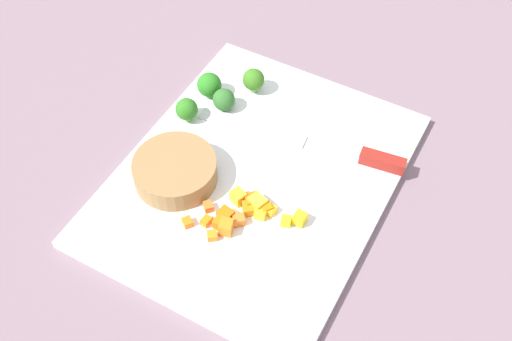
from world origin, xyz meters
TOP-DOWN VIEW (x-y plane):
  - ground_plane at (0.00, 0.00)m, footprint 4.00×4.00m
  - cutting_board at (0.00, 0.00)m, footprint 0.41×0.33m
  - prep_bowl at (0.05, -0.09)m, footprint 0.11×0.11m
  - chef_knife at (-0.08, 0.07)m, footprint 0.06×0.29m
  - carrot_dice_0 at (0.09, -0.00)m, footprint 0.02×0.01m
  - carrot_dice_1 at (0.11, -0.04)m, footprint 0.02×0.02m
  - carrot_dice_2 at (0.09, 0.01)m, footprint 0.02×0.02m
  - carrot_dice_3 at (0.09, -0.02)m, footprint 0.01×0.01m
  - carrot_dice_4 at (0.07, -0.03)m, footprint 0.02×0.02m
  - carrot_dice_5 at (0.05, 0.02)m, footprint 0.02×0.02m
  - carrot_dice_6 at (0.07, 0.02)m, footprint 0.02×0.02m
  - carrot_dice_7 at (0.08, -0.00)m, footprint 0.02×0.02m
  - carrot_dice_8 at (0.04, 0.04)m, footprint 0.02×0.02m
  - carrot_dice_9 at (0.11, -0.00)m, footprint 0.02×0.02m
  - carrot_dice_10 at (0.04, 0.01)m, footprint 0.01×0.01m
  - carrot_dice_11 at (0.04, 0.02)m, footprint 0.03×0.03m
  - pepper_dice_0 at (0.04, 0.04)m, footprint 0.02×0.01m
  - pepper_dice_1 at (0.04, 0.08)m, footprint 0.02×0.01m
  - pepper_dice_2 at (0.05, 0.07)m, footprint 0.02×0.02m
  - pepper_dice_3 at (0.04, 0.03)m, footprint 0.02×0.02m
  - pepper_dice_4 at (0.05, 0.04)m, footprint 0.01×0.02m
  - pepper_dice_5 at (0.05, 0.00)m, footprint 0.02×0.02m
  - broccoli_floret_0 at (-0.08, -0.10)m, footprint 0.03×0.03m
  - broccoli_floret_1 at (-0.04, -0.13)m, footprint 0.03×0.03m
  - broccoli_floret_2 at (-0.10, -0.13)m, footprint 0.04×0.04m
  - broccoli_floret_3 at (-0.13, -0.08)m, footprint 0.03×0.03m

SIDE VIEW (x-z plane):
  - ground_plane at x=0.00m, z-range 0.00..0.00m
  - cutting_board at x=0.00m, z-range 0.00..0.01m
  - carrot_dice_3 at x=0.09m, z-range 0.01..0.02m
  - carrot_dice_1 at x=0.11m, z-range 0.01..0.02m
  - carrot_dice_9 at x=0.11m, z-range 0.01..0.02m
  - pepper_dice_0 at x=0.04m, z-range 0.01..0.02m
  - carrot_dice_4 at x=0.07m, z-range 0.01..0.02m
  - carrot_dice_10 at x=0.04m, z-range 0.01..0.02m
  - pepper_dice_2 at x=0.05m, z-range 0.01..0.02m
  - carrot_dice_5 at x=0.05m, z-range 0.01..0.02m
  - carrot_dice_6 at x=0.07m, z-range 0.01..0.02m
  - pepper_dice_4 at x=0.05m, z-range 0.01..0.02m
  - chef_knife at x=-0.08m, z-range 0.01..0.03m
  - carrot_dice_8 at x=0.04m, z-range 0.01..0.03m
  - carrot_dice_11 at x=0.04m, z-range 0.01..0.03m
  - carrot_dice_7 at x=0.08m, z-range 0.01..0.03m
  - carrot_dice_0 at x=0.09m, z-range 0.01..0.03m
  - pepper_dice_1 at x=0.04m, z-range 0.01..0.03m
  - pepper_dice_5 at x=0.05m, z-range 0.01..0.03m
  - pepper_dice_3 at x=0.04m, z-range 0.01..0.03m
  - carrot_dice_2 at x=0.09m, z-range 0.01..0.03m
  - prep_bowl at x=0.05m, z-range 0.01..0.04m
  - broccoli_floret_0 at x=-0.08m, z-range 0.01..0.04m
  - broccoli_floret_2 at x=-0.10m, z-range 0.01..0.05m
  - broccoli_floret_1 at x=-0.04m, z-range 0.01..0.05m
  - broccoli_floret_3 at x=-0.13m, z-range 0.01..0.05m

